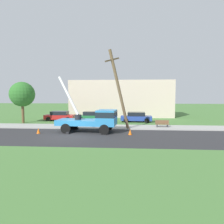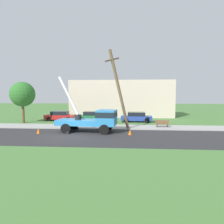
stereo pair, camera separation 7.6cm
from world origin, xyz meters
The scene contains 13 objects.
ground_plane centered at (0.00, 12.00, 0.00)m, with size 120.00×120.00×0.00m, color #477538.
road_asphalt centered at (0.00, 0.00, 0.00)m, with size 80.00×8.12×0.01m, color #2B2B2D.
sidewalk_strip centered at (0.00, 5.77, 0.05)m, with size 80.00×3.42×0.10m, color #9E9E99.
utility_truck centered at (2.08, 2.41, 1.41)m, with size 6.74×3.27×5.98m.
leaning_utility_pole centered at (4.59, 3.72, 4.47)m, with size 2.70×2.25×8.72m.
traffic_cone_ahead centered at (5.79, 1.17, 0.28)m, with size 0.36×0.36×0.56m, color orange.
traffic_cone_behind centered at (-3.48, 1.19, 0.28)m, with size 0.36×0.36×0.56m, color orange.
parked_sedan_red centered at (-4.77, 11.80, 0.71)m, with size 4.43×2.07×1.42m.
parked_sedan_green centered at (0.26, 11.62, 0.71)m, with size 4.46×2.13×1.42m.
parked_sedan_blue centered at (6.78, 11.07, 0.71)m, with size 4.46×2.11×1.42m.
park_bench centered at (9.63, 5.83, 0.46)m, with size 1.60×0.45×0.90m.
roadside_tree_near centered at (-8.96, 8.75, 3.96)m, with size 3.40×3.40×5.69m.
lowrise_building_backdrop centered at (4.37, 19.10, 3.20)m, with size 18.00×6.00×6.40m, color beige.
Camera 2 is at (5.63, -19.27, 3.96)m, focal length 33.74 mm.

